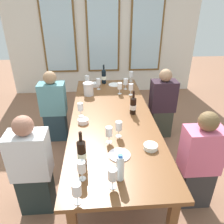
% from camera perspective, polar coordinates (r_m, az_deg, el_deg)
% --- Properties ---
extents(ground_plane, '(12.00, 12.00, 0.00)m').
position_cam_1_polar(ground_plane, '(3.10, 0.01, -13.12)').
color(ground_plane, '#875C44').
extents(back_wall_with_windows, '(4.18, 0.10, 2.90)m').
position_cam_1_polar(back_wall_with_windows, '(5.06, -2.35, 21.00)').
color(back_wall_with_windows, silver).
rests_on(back_wall_with_windows, ground).
extents(dining_table, '(0.98, 2.64, 0.74)m').
position_cam_1_polar(dining_table, '(2.71, 0.01, -2.18)').
color(dining_table, brown).
rests_on(dining_table, ground).
extents(white_plate_0, '(0.20, 0.20, 0.01)m').
position_cam_1_polar(white_plate_0, '(3.66, 0.68, 7.14)').
color(white_plate_0, white).
rests_on(white_plate_0, dining_table).
extents(white_plate_1, '(0.21, 0.21, 0.01)m').
position_cam_1_polar(white_plate_1, '(2.04, 1.92, -11.10)').
color(white_plate_1, white).
rests_on(white_plate_1, dining_table).
extents(metal_pitcher, '(0.16, 0.16, 0.19)m').
position_cam_1_polar(metal_pitcher, '(3.25, -6.15, 6.00)').
color(metal_pitcher, silver).
rests_on(metal_pitcher, dining_table).
extents(wine_bottle_0, '(0.08, 0.08, 0.30)m').
position_cam_1_polar(wine_bottle_0, '(2.69, 5.51, 1.74)').
color(wine_bottle_0, black).
rests_on(wine_bottle_0, dining_table).
extents(wine_bottle_1, '(0.08, 0.08, 0.34)m').
position_cam_1_polar(wine_bottle_1, '(1.87, -7.89, -10.51)').
color(wine_bottle_1, black).
rests_on(wine_bottle_1, dining_table).
extents(wine_bottle_2, '(0.08, 0.08, 0.32)m').
position_cam_1_polar(wine_bottle_2, '(3.70, -2.14, 9.25)').
color(wine_bottle_2, black).
rests_on(wine_bottle_2, dining_table).
extents(tasting_bowl_0, '(0.12, 0.12, 0.05)m').
position_cam_1_polar(tasting_bowl_0, '(2.54, -7.52, -2.35)').
color(tasting_bowl_0, white).
rests_on(tasting_bowl_0, dining_table).
extents(tasting_bowl_1, '(0.14, 0.14, 0.05)m').
position_cam_1_polar(tasting_bowl_1, '(3.62, -4.39, 7.17)').
color(tasting_bowl_1, white).
rests_on(tasting_bowl_1, dining_table).
extents(tasting_bowl_2, '(0.14, 0.14, 0.05)m').
position_cam_1_polar(tasting_bowl_2, '(2.14, 10.02, -8.90)').
color(tasting_bowl_2, white).
rests_on(tasting_bowl_2, dining_table).
extents(water_bottle, '(0.06, 0.06, 0.24)m').
position_cam_1_polar(water_bottle, '(1.75, 2.14, -14.29)').
color(water_bottle, white).
rests_on(water_bottle, dining_table).
extents(wine_glass_0, '(0.07, 0.07, 0.17)m').
position_cam_1_polar(wine_glass_0, '(1.75, -7.98, -14.03)').
color(wine_glass_0, white).
rests_on(wine_glass_0, dining_table).
extents(wine_glass_1, '(0.07, 0.07, 0.17)m').
position_cam_1_polar(wine_glass_1, '(2.64, -8.23, 1.27)').
color(wine_glass_1, white).
rests_on(wine_glass_1, dining_table).
extents(wine_glass_2, '(0.07, 0.07, 0.17)m').
position_cam_1_polar(wine_glass_2, '(3.45, -3.56, 7.78)').
color(wine_glass_2, white).
rests_on(wine_glass_2, dining_table).
extents(wine_glass_3, '(0.07, 0.07, 0.17)m').
position_cam_1_polar(wine_glass_3, '(3.61, -6.49, 8.54)').
color(wine_glass_3, white).
rests_on(wine_glass_3, dining_table).
extents(wine_glass_4, '(0.07, 0.07, 0.17)m').
position_cam_1_polar(wine_glass_4, '(3.24, 4.93, 6.41)').
color(wine_glass_4, white).
rests_on(wine_glass_4, dining_table).
extents(wine_glass_5, '(0.07, 0.07, 0.17)m').
position_cam_1_polar(wine_glass_5, '(1.60, -9.19, -19.46)').
color(wine_glass_5, white).
rests_on(wine_glass_5, dining_table).
extents(wine_glass_6, '(0.07, 0.07, 0.17)m').
position_cam_1_polar(wine_glass_6, '(3.27, 2.03, 6.74)').
color(wine_glass_6, white).
rests_on(wine_glass_6, dining_table).
extents(wine_glass_7, '(0.07, 0.07, 0.17)m').
position_cam_1_polar(wine_glass_7, '(2.23, 1.77, -3.74)').
color(wine_glass_7, white).
rests_on(wine_glass_7, dining_table).
extents(wine_glass_8, '(0.07, 0.07, 0.17)m').
position_cam_1_polar(wine_glass_8, '(2.14, -0.80, -5.20)').
color(wine_glass_8, white).
rests_on(wine_glass_8, dining_table).
extents(wine_glass_9, '(0.07, 0.07, 0.17)m').
position_cam_1_polar(wine_glass_9, '(3.45, 3.56, 7.85)').
color(wine_glass_9, white).
rests_on(wine_glass_9, dining_table).
extents(wine_glass_10, '(0.07, 0.07, 0.17)m').
position_cam_1_polar(wine_glass_10, '(3.82, 5.02, 9.67)').
color(wine_glass_10, white).
rests_on(wine_glass_10, dining_table).
extents(wine_glass_11, '(0.07, 0.07, 0.17)m').
position_cam_1_polar(wine_glass_11, '(1.68, 0.16, -16.17)').
color(wine_glass_11, white).
rests_on(wine_glass_11, dining_table).
extents(seated_person_0, '(0.38, 0.24, 1.11)m').
position_cam_1_polar(seated_person_0, '(3.45, -14.88, 0.90)').
color(seated_person_0, '#223741').
rests_on(seated_person_0, ground).
extents(seated_person_1, '(0.38, 0.24, 1.11)m').
position_cam_1_polar(seated_person_1, '(3.52, 12.94, 1.67)').
color(seated_person_1, '#34382D').
rests_on(seated_person_1, ground).
extents(seated_person_2, '(0.38, 0.24, 1.11)m').
position_cam_1_polar(seated_person_2, '(2.37, -20.09, -13.60)').
color(seated_person_2, '#212D2C').
rests_on(seated_person_2, ground).
extents(seated_person_3, '(0.38, 0.24, 1.11)m').
position_cam_1_polar(seated_person_3, '(2.45, 21.69, -12.25)').
color(seated_person_3, '#343132').
rests_on(seated_person_3, ground).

